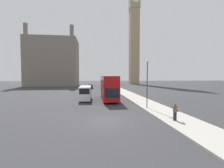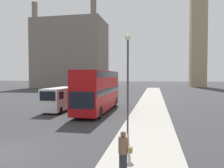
% 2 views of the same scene
% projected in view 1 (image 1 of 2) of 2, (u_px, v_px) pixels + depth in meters
% --- Properties ---
extents(ground_plane, '(300.00, 300.00, 0.00)m').
position_uv_depth(ground_plane, '(107.00, 121.00, 14.37)').
color(ground_plane, '#333335').
extents(sidewalk_strip, '(3.64, 120.00, 0.15)m').
position_uv_depth(sidewalk_strip, '(174.00, 117.00, 15.17)').
color(sidewalk_strip, '#ADA89E').
rests_on(sidewalk_strip, ground_plane).
extents(clock_tower, '(5.53, 5.70, 64.88)m').
position_uv_depth(clock_tower, '(134.00, 26.00, 86.13)').
color(clock_tower, tan).
rests_on(clock_tower, ground_plane).
extents(building_block_distant, '(22.78, 14.73, 27.18)m').
position_uv_depth(building_block_distant, '(53.00, 62.00, 71.97)').
color(building_block_distant, slate).
rests_on(building_block_distant, ground_plane).
extents(red_double_decker_bus, '(2.51, 10.89, 4.31)m').
position_uv_depth(red_double_decker_bus, '(109.00, 87.00, 27.65)').
color(red_double_decker_bus, '#A80F11').
rests_on(red_double_decker_bus, ground_plane).
extents(white_van, '(1.96, 5.87, 2.50)m').
position_uv_depth(white_van, '(85.00, 93.00, 26.90)').
color(white_van, white).
rests_on(white_van, ground_plane).
extents(pedestrian, '(0.52, 0.36, 1.60)m').
position_uv_depth(pedestrian, '(175.00, 112.00, 13.86)').
color(pedestrian, '#23232D').
rests_on(pedestrian, sidewalk_strip).
extents(street_lamp, '(0.36, 0.36, 6.24)m').
position_uv_depth(street_lamp, '(147.00, 77.00, 19.46)').
color(street_lamp, '#38383D').
rests_on(street_lamp, sidewalk_strip).
extents(parked_sedan, '(1.73, 4.47, 1.53)m').
position_uv_depth(parked_sedan, '(90.00, 87.00, 53.14)').
color(parked_sedan, black).
rests_on(parked_sedan, ground_plane).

